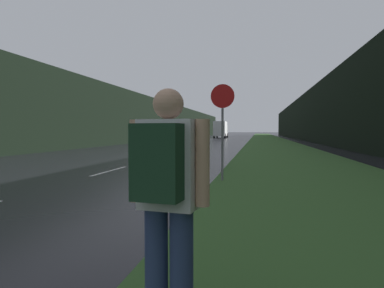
# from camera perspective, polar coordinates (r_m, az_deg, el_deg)

# --- Properties ---
(grass_verge) EXTENTS (6.00, 240.00, 0.02)m
(grass_verge) POSITION_cam_1_polar(r_m,az_deg,el_deg) (38.14, 13.49, -0.04)
(grass_verge) COLOR #2D5123
(grass_verge) RESTS_ON ground_plane
(lane_stripe_c) EXTENTS (0.12, 3.00, 0.01)m
(lane_stripe_c) POSITION_cam_1_polar(r_m,az_deg,el_deg) (13.12, -13.54, -4.38)
(lane_stripe_c) COLOR silver
(lane_stripe_c) RESTS_ON ground_plane
(lane_stripe_d) EXTENTS (0.12, 3.00, 0.01)m
(lane_stripe_d) POSITION_cam_1_polar(r_m,az_deg,el_deg) (19.68, -5.06, -2.13)
(lane_stripe_d) COLOR silver
(lane_stripe_d) RESTS_ON ground_plane
(lane_stripe_e) EXTENTS (0.12, 3.00, 0.01)m
(lane_stripe_e) POSITION_cam_1_polar(r_m,az_deg,el_deg) (26.46, -0.88, -0.99)
(lane_stripe_e) COLOR silver
(lane_stripe_e) RESTS_ON ground_plane
(lane_stripe_f) EXTENTS (0.12, 3.00, 0.01)m
(lane_stripe_f) POSITION_cam_1_polar(r_m,az_deg,el_deg) (33.34, 1.59, -0.32)
(lane_stripe_f) COLOR silver
(lane_stripe_f) RESTS_ON ground_plane
(treeline_far_side) EXTENTS (2.00, 140.00, 6.16)m
(treeline_far_side) POSITION_cam_1_polar(r_m,az_deg,el_deg) (50.54, -6.96, 4.04)
(treeline_far_side) COLOR black
(treeline_far_side) RESTS_ON ground_plane
(treeline_near_side) EXTENTS (2.00, 140.00, 7.05)m
(treeline_near_side) POSITION_cam_1_polar(r_m,az_deg,el_deg) (48.73, 20.09, 4.51)
(treeline_near_side) COLOR black
(treeline_near_side) RESTS_ON ground_plane
(stop_sign) EXTENTS (0.71, 0.07, 2.88)m
(stop_sign) POSITION_cam_1_polar(r_m,az_deg,el_deg) (10.20, 5.10, 3.80)
(stop_sign) COLOR slate
(stop_sign) RESTS_ON ground_plane
(hitchhiker_with_backpack) EXTENTS (0.63, 0.47, 1.82)m
(hitchhiker_with_backpack) POSITION_cam_1_polar(r_m,az_deg,el_deg) (2.55, -4.24, -8.26)
(hitchhiker_with_backpack) COLOR navy
(hitchhiker_with_backpack) RESTS_ON ground_plane
(car_passing_near) EXTENTS (1.83, 4.34, 1.36)m
(car_passing_near) POSITION_cam_1_polar(r_m,az_deg,el_deg) (13.87, -3.09, -1.04)
(car_passing_near) COLOR #2D3856
(car_passing_near) RESTS_ON ground_plane
(delivery_truck) EXTENTS (2.45, 7.51, 3.32)m
(delivery_truck) POSITION_cam_1_polar(r_m,az_deg,el_deg) (70.01, 4.83, 2.46)
(delivery_truck) COLOR gray
(delivery_truck) RESTS_ON ground_plane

